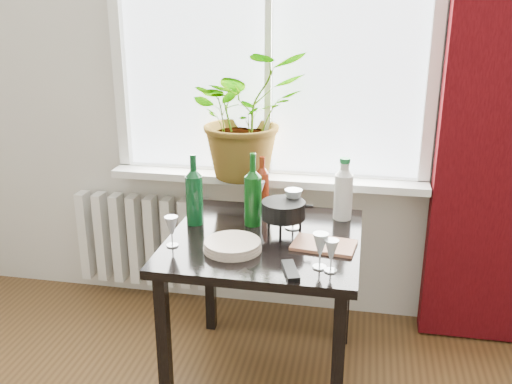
% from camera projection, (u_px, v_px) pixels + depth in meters
% --- Properties ---
extents(window, '(1.72, 0.08, 1.62)m').
position_uv_depth(window, '(270.00, 30.00, 2.92)').
color(window, white).
rests_on(window, ground).
extents(windowsill, '(1.72, 0.20, 0.04)m').
position_uv_depth(windowsill, '(266.00, 178.00, 3.11)').
color(windowsill, white).
rests_on(windowsill, ground).
extents(curtain, '(0.50, 0.12, 2.56)m').
position_uv_depth(curtain, '(496.00, 99.00, 2.72)').
color(curtain, '#350408').
rests_on(curtain, ground).
extents(radiator, '(0.80, 0.10, 0.55)m').
position_uv_depth(radiator, '(144.00, 240.00, 3.42)').
color(radiator, white).
rests_on(radiator, ground).
extents(table, '(0.85, 0.85, 0.74)m').
position_uv_depth(table, '(265.00, 255.00, 2.59)').
color(table, black).
rests_on(table, ground).
extents(potted_plant, '(0.79, 0.77, 0.67)m').
position_uv_depth(potted_plant, '(245.00, 115.00, 2.96)').
color(potted_plant, '#24671B').
rests_on(potted_plant, windowsill).
extents(wine_bottle_left, '(0.11, 0.11, 0.35)m').
position_uv_depth(wine_bottle_left, '(194.00, 189.00, 2.65)').
color(wine_bottle_left, '#0B3A1A').
rests_on(wine_bottle_left, table).
extents(wine_bottle_right, '(0.10, 0.10, 0.35)m').
position_uv_depth(wine_bottle_right, '(253.00, 189.00, 2.64)').
color(wine_bottle_right, '#0C4111').
rests_on(wine_bottle_right, table).
extents(bottle_amber, '(0.08, 0.08, 0.28)m').
position_uv_depth(bottle_amber, '(262.00, 183.00, 2.84)').
color(bottle_amber, '#661C0B').
rests_on(bottle_amber, table).
extents(cleaning_bottle, '(0.09, 0.09, 0.31)m').
position_uv_depth(cleaning_bottle, '(344.00, 188.00, 2.72)').
color(cleaning_bottle, silver).
rests_on(cleaning_bottle, table).
extents(wineglass_front_right, '(0.07, 0.07, 0.15)m').
position_uv_depth(wineglass_front_right, '(320.00, 250.00, 2.24)').
color(wineglass_front_right, silver).
rests_on(wineglass_front_right, table).
extents(wineglass_far_right, '(0.08, 0.08, 0.14)m').
position_uv_depth(wineglass_far_right, '(331.00, 255.00, 2.22)').
color(wineglass_far_right, silver).
rests_on(wineglass_far_right, table).
extents(wineglass_back_center, '(0.10, 0.10, 0.19)m').
position_uv_depth(wineglass_back_center, '(293.00, 208.00, 2.62)').
color(wineglass_back_center, silver).
rests_on(wineglass_back_center, table).
extents(wineglass_back_left, '(0.09, 0.09, 0.17)m').
position_uv_depth(wineglass_back_left, '(258.00, 197.00, 2.81)').
color(wineglass_back_left, silver).
rests_on(wineglass_back_left, table).
extents(wineglass_front_left, '(0.07, 0.07, 0.14)m').
position_uv_depth(wineglass_front_left, '(172.00, 231.00, 2.44)').
color(wineglass_front_left, '#B5B9C3').
rests_on(wineglass_front_left, table).
extents(plate_stack, '(0.26, 0.26, 0.04)m').
position_uv_depth(plate_stack, '(232.00, 245.00, 2.42)').
color(plate_stack, beige).
rests_on(plate_stack, table).
extents(fondue_pot, '(0.28, 0.26, 0.15)m').
position_uv_depth(fondue_pot, '(283.00, 217.00, 2.57)').
color(fondue_pot, black).
rests_on(fondue_pot, table).
extents(tv_remote, '(0.10, 0.17, 0.02)m').
position_uv_depth(tv_remote, '(291.00, 270.00, 2.23)').
color(tv_remote, black).
rests_on(tv_remote, table).
extents(cutting_board, '(0.29, 0.20, 0.01)m').
position_uv_depth(cutting_board, '(324.00, 245.00, 2.46)').
color(cutting_board, '#AE6E4E').
rests_on(cutting_board, table).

